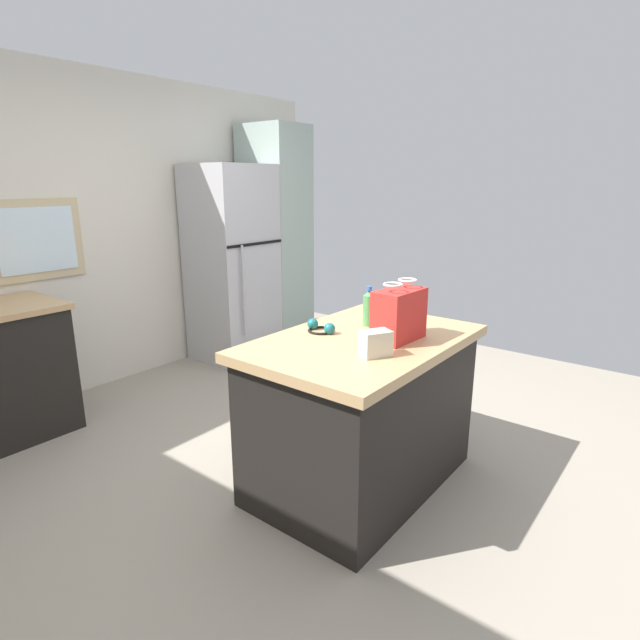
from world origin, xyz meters
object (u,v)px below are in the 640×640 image
kitchen_island (361,411)px  refrigerator (232,265)px  tall_cabinet (276,239)px  shopping_bag (399,314)px  small_box (376,343)px  bottle (369,308)px  ear_defenders (321,328)px

kitchen_island → refrigerator: bearing=64.3°
tall_cabinet → shopping_bag: (-1.61, -2.39, -0.10)m
tall_cabinet → small_box: bearing=-128.1°
bottle → ear_defenders: bearing=152.7°
kitchen_island → small_box: (-0.21, -0.21, 0.50)m
bottle → ear_defenders: (-0.27, 0.14, -0.08)m
shopping_bag → small_box: size_ratio=2.22×
tall_cabinet → shopping_bag: tall_cabinet is taller
kitchen_island → refrigerator: refrigerator is taller
bottle → ear_defenders: 0.32m
tall_cabinet → bottle: 2.58m
refrigerator → tall_cabinet: size_ratio=0.83×
ear_defenders → small_box: bearing=-109.2°
kitchen_island → ear_defenders: size_ratio=6.69×
kitchen_island → small_box: bearing=-135.1°
kitchen_island → small_box: 0.58m
shopping_bag → refrigerator: bearing=67.7°
small_box → kitchen_island: bearing=44.9°
tall_cabinet → bottle: tall_cabinet is taller
small_box → shopping_bag: bearing=8.8°
refrigerator → shopping_bag: size_ratio=5.81×
refrigerator → ear_defenders: size_ratio=9.36×
small_box → ear_defenders: (0.16, 0.47, -0.04)m
refrigerator → ear_defenders: (-1.12, -1.97, -0.03)m
small_box → ear_defenders: size_ratio=0.73×
shopping_bag → small_box: bearing=-171.2°
kitchen_island → tall_cabinet: (1.70, 2.23, 0.68)m
shopping_bag → ear_defenders: 0.46m
refrigerator → ear_defenders: 2.27m
tall_cabinet → small_box: tall_cabinet is taller
tall_cabinet → ear_defenders: size_ratio=11.33×
tall_cabinet → bottle: (-1.47, -2.12, -0.14)m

